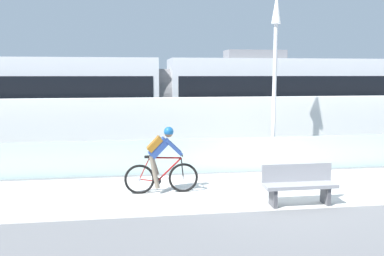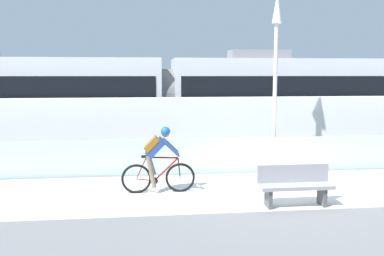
{
  "view_description": "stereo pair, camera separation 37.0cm",
  "coord_description": "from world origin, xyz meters",
  "views": [
    {
      "loc": [
        -3.55,
        -9.38,
        2.84
      ],
      "look_at": [
        -1.86,
        2.35,
        1.25
      ],
      "focal_mm": 37.62,
      "sensor_mm": 36.0,
      "label": 1
    },
    {
      "loc": [
        -3.18,
        -9.43,
        2.84
      ],
      "look_at": [
        -1.86,
        2.35,
        1.25
      ],
      "focal_mm": 37.62,
      "sensor_mm": 36.0,
      "label": 2
    }
  ],
  "objects": [
    {
      "name": "ground_plane",
      "position": [
        0.0,
        0.0,
        0.0
      ],
      "size": [
        200.0,
        200.0,
        0.0
      ],
      "primitive_type": "plane",
      "color": "slate"
    },
    {
      "name": "bike_path_deck",
      "position": [
        0.0,
        0.0,
        0.01
      ],
      "size": [
        32.0,
        3.2,
        0.01
      ],
      "primitive_type": "cube",
      "color": "silver",
      "rests_on": "ground"
    },
    {
      "name": "glass_parapet",
      "position": [
        0.0,
        1.85,
        0.5
      ],
      "size": [
        32.0,
        0.05,
        1.01
      ],
      "primitive_type": "cube",
      "color": "#ADC6C1",
      "rests_on": "ground"
    },
    {
      "name": "concrete_barrier_wall",
      "position": [
        0.0,
        3.65,
        1.04
      ],
      "size": [
        32.0,
        0.36,
        2.09
      ],
      "primitive_type": "cube",
      "color": "silver",
      "rests_on": "ground"
    },
    {
      "name": "tram_rail_near",
      "position": [
        0.0,
        6.13,
        0.0
      ],
      "size": [
        32.0,
        0.08,
        0.01
      ],
      "primitive_type": "cube",
      "color": "#595654",
      "rests_on": "ground"
    },
    {
      "name": "tram_rail_far",
      "position": [
        0.0,
        7.57,
        0.0
      ],
      "size": [
        32.0,
        0.08,
        0.01
      ],
      "primitive_type": "cube",
      "color": "#595654",
      "rests_on": "ground"
    },
    {
      "name": "tram",
      "position": [
        -2.39,
        6.85,
        1.89
      ],
      "size": [
        22.56,
        2.54,
        3.81
      ],
      "color": "silver",
      "rests_on": "ground"
    },
    {
      "name": "cyclist_on_bike",
      "position": [
        -2.94,
        -0.0,
        0.8
      ],
      "size": [
        1.77,
        0.58,
        1.61
      ],
      "color": "black",
      "rests_on": "ground"
    },
    {
      "name": "lamp_post_antenna",
      "position": [
        0.59,
        2.15,
        3.29
      ],
      "size": [
        0.28,
        0.28,
        5.2
      ],
      "color": "gray",
      "rests_on": "ground"
    },
    {
      "name": "bench",
      "position": [
        -0.03,
        -1.29,
        0.48
      ],
      "size": [
        1.6,
        0.45,
        0.89
      ],
      "color": "gray",
      "rests_on": "ground"
    }
  ]
}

